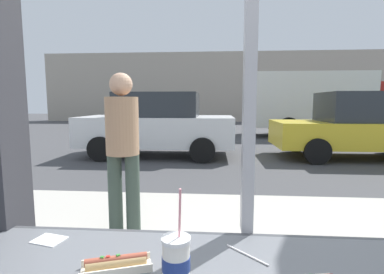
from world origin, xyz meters
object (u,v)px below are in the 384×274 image
(parked_car_white, at_px, (158,124))
(pedestrian, at_px, (123,145))
(box_truck, at_px, (322,102))
(soda_cup_left, at_px, (176,262))
(parked_car_yellow, at_px, (361,126))
(hotdog_tray_near, at_px, (117,263))

(parked_car_white, height_order, pedestrian, pedestrian)
(parked_car_white, height_order, box_truck, box_truck)
(soda_cup_left, xyz_separation_m, parked_car_yellow, (4.04, 7.21, -0.12))
(parked_car_yellow, relative_size, box_truck, 0.64)
(soda_cup_left, bearing_deg, hotdog_tray_near, 159.10)
(hotdog_tray_near, height_order, box_truck, box_truck)
(hotdog_tray_near, xyz_separation_m, box_truck, (5.12, 12.39, 0.59))
(box_truck, bearing_deg, pedestrian, -118.34)
(soda_cup_left, height_order, pedestrian, pedestrian)
(hotdog_tray_near, distance_m, box_truck, 13.42)
(soda_cup_left, relative_size, pedestrian, 0.20)
(soda_cup_left, relative_size, box_truck, 0.05)
(soda_cup_left, relative_size, parked_car_white, 0.08)
(parked_car_yellow, bearing_deg, hotdog_tray_near, -120.83)
(soda_cup_left, xyz_separation_m, parked_car_white, (-1.46, 7.21, -0.11))
(hotdog_tray_near, relative_size, parked_car_white, 0.06)
(parked_car_yellow, xyz_separation_m, pedestrian, (-4.82, -5.28, 0.19))
(parked_car_white, bearing_deg, box_truck, 39.58)
(box_truck, relative_size, pedestrian, 4.24)
(hotdog_tray_near, bearing_deg, soda_cup_left, -20.90)
(parked_car_white, height_order, parked_car_yellow, parked_car_yellow)
(pedestrian, bearing_deg, parked_car_yellow, 47.56)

